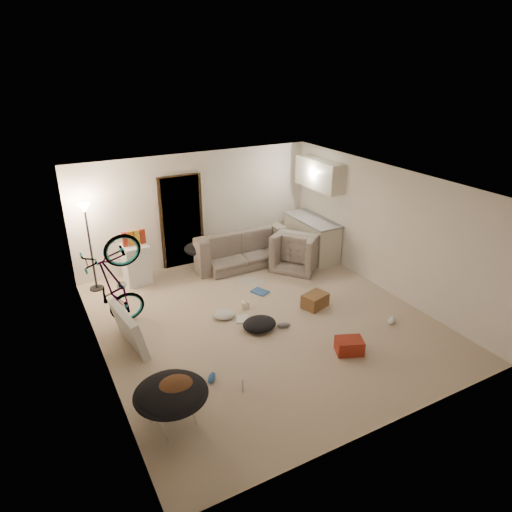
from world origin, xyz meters
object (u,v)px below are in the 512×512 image
kitchen_counter (312,238)px  juicer (245,305)px  bicycle (118,303)px  saucer_chair (171,399)px  floor_lamp (88,229)px  mini_fridge (136,264)px  tv_box (129,329)px  drink_case_a (315,301)px  sofa (237,250)px  armchair (299,253)px  drink_case_b (349,346)px

kitchen_counter → juicer: bearing=-149.3°
kitchen_counter → bicycle: (-4.73, -1.00, 0.03)m
saucer_chair → juicer: bearing=45.3°
floor_lamp → mini_fridge: size_ratio=2.15×
tv_box → drink_case_a: (3.40, -0.35, -0.21)m
drink_case_a → juicer: drink_case_a is taller
kitchen_counter → drink_case_a: bearing=-122.9°
sofa → kitchen_counter: bearing=165.4°
floor_lamp → bicycle: bearing=-86.5°
sofa → saucer_chair: saucer_chair is taller
bicycle → drink_case_a: size_ratio=3.82×
armchair → bicycle: bicycle is taller
juicer → drink_case_a: bearing=-25.2°
saucer_chair → mini_fridge: bearing=80.9°
kitchen_counter → sofa: bearing=165.5°
kitchen_counter → drink_case_b: bearing=-115.7°
bicycle → drink_case_b: 3.96m
kitchen_counter → juicer: (-2.53, -1.50, -0.35)m
drink_case_b → drink_case_a: bearing=99.0°
drink_case_a → bicycle: bearing=145.9°
sofa → bicycle: bearing=25.8°
sofa → bicycle: size_ratio=1.19×
mini_fridge → saucer_chair: mini_fridge is taller
mini_fridge → drink_case_b: (2.31, -4.07, -0.30)m
floor_lamp → juicer: size_ratio=8.58×
mini_fridge → drink_case_a: 3.75m
sofa → drink_case_a: sofa is taller
drink_case_a → drink_case_b: (-0.36, -1.46, -0.01)m
kitchen_counter → drink_case_b: 3.92m
bicycle → drink_case_a: 3.58m
armchair → drink_case_b: size_ratio=2.28×
armchair → drink_case_a: (-0.75, -1.70, -0.18)m
kitchen_counter → mini_fridge: bearing=172.2°
sofa → tv_box: (-2.99, -2.16, 0.03)m
drink_case_b → juicer: (-0.83, 2.02, -0.04)m
sofa → juicer: (-0.78, -1.95, -0.22)m
bicycle → drink_case_a: bicycle is taller
floor_lamp → sofa: bearing=-3.7°
tv_box → bicycle: bearing=83.0°
kitchen_counter → drink_case_a: (-1.33, -2.06, -0.31)m
sofa → tv_box: bearing=35.8°
drink_case_b → juicer: size_ratio=1.99×
drink_case_a → drink_case_b: size_ratio=1.11×
bicycle → saucer_chair: bearing=-178.1°
drink_case_b → kitchen_counter: bearing=87.2°
drink_case_a → juicer: (-1.19, 0.56, -0.05)m
juicer → sofa: bearing=68.1°
mini_fridge → juicer: size_ratio=3.98×
tv_box → armchair: bearing=11.1°
juicer → armchair: bearing=30.5°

